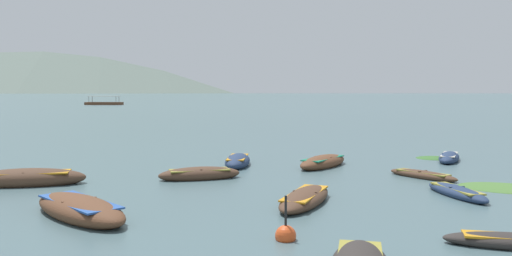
% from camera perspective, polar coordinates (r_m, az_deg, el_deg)
% --- Properties ---
extents(ground_plane, '(6000.00, 6000.00, 0.00)m').
position_cam_1_polar(ground_plane, '(1505.71, -3.61, 3.93)').
color(ground_plane, '#476066').
extents(mountain_2, '(1373.92, 1373.92, 400.41)m').
position_cam_1_polar(mountain_2, '(1629.68, -16.31, 10.84)').
color(mountain_2, slate).
rests_on(mountain_2, ground).
extents(rowboat_0, '(2.71, 4.08, 0.55)m').
position_cam_1_polar(rowboat_0, '(16.48, 5.44, -7.77)').
color(rowboat_0, '#4C3323').
rests_on(rowboat_0, ground).
extents(rowboat_2, '(4.52, 1.98, 0.80)m').
position_cam_1_polar(rowboat_2, '(21.41, -24.14, -5.15)').
color(rowboat_2, '#4C3323').
rests_on(rowboat_2, ground).
extents(rowboat_3, '(1.62, 3.57, 0.69)m').
position_cam_1_polar(rowboat_3, '(24.66, -2.06, -3.70)').
color(rowboat_3, navy).
rests_on(rowboat_3, ground).
extents(rowboat_4, '(2.39, 3.06, 0.38)m').
position_cam_1_polar(rowboat_4, '(22.28, 18.01, -4.97)').
color(rowboat_4, '#4C3323').
rests_on(rowboat_4, ground).
extents(rowboat_5, '(3.37, 3.88, 0.68)m').
position_cam_1_polar(rowboat_5, '(24.54, 7.44, -3.78)').
color(rowboat_5, brown).
rests_on(rowboat_5, ground).
extents(rowboat_7, '(1.28, 3.32, 0.43)m').
position_cam_1_polar(rowboat_7, '(18.86, 21.38, -6.63)').
color(rowboat_7, navy).
rests_on(rowboat_7, ground).
extents(rowboat_8, '(3.51, 1.84, 0.62)m').
position_cam_1_polar(rowboat_8, '(21.05, -6.28, -5.12)').
color(rowboat_8, '#4C3323').
rests_on(rowboat_8, ground).
extents(rowboat_10, '(4.03, 4.39, 0.73)m').
position_cam_1_polar(rowboat_10, '(15.54, -18.98, -8.49)').
color(rowboat_10, brown).
rests_on(rowboat_10, ground).
extents(rowboat_11, '(2.51, 3.50, 0.56)m').
position_cam_1_polar(rowboat_11, '(28.06, 20.62, -3.09)').
color(rowboat_11, navy).
rests_on(rowboat_11, ground).
extents(ferry_0, '(10.00, 4.36, 2.54)m').
position_cam_1_polar(ferry_0, '(142.98, -16.50, 2.66)').
color(ferry_0, brown).
rests_on(ferry_0, ground).
extents(mooring_buoy, '(0.51, 0.51, 1.23)m').
position_cam_1_polar(mooring_buoy, '(12.56, 3.31, -11.79)').
color(mooring_buoy, '#DB4C1E').
rests_on(mooring_buoy, ground).
extents(weed_patch_2, '(1.97, 1.78, 0.14)m').
position_cam_1_polar(weed_patch_2, '(28.97, 19.20, -3.19)').
color(weed_patch_2, '#38662D').
rests_on(weed_patch_2, ground).
extents(weed_patch_5, '(4.03, 3.59, 0.14)m').
position_cam_1_polar(weed_patch_5, '(21.10, 26.00, -6.03)').
color(weed_patch_5, '#477033').
rests_on(weed_patch_5, ground).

